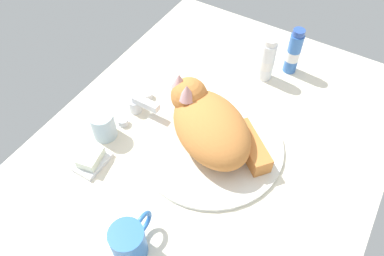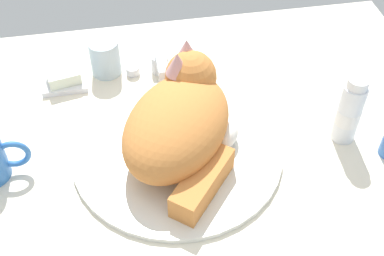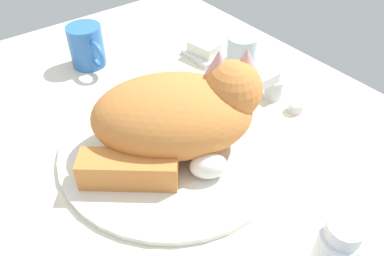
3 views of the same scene
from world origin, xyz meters
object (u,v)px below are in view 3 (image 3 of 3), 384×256
at_px(faucet, 270,88).
at_px(coffee_mug, 87,47).
at_px(soap_bar, 204,47).
at_px(rinse_cup, 241,54).
at_px(cat, 181,113).

distance_m(faucet, coffee_mug, 0.39).
relative_size(faucet, soap_bar, 2.23).
bearing_deg(rinse_cup, coffee_mug, -130.87).
bearing_deg(faucet, soap_bar, -179.70).
xyz_separation_m(faucet, cat, (0.01, -0.21, 0.05)).
bearing_deg(rinse_cup, cat, -63.81).
xyz_separation_m(faucet, rinse_cup, (-0.11, 0.03, 0.01)).
bearing_deg(faucet, rinse_cup, 166.09).
xyz_separation_m(coffee_mug, soap_bar, (0.12, 0.22, -0.02)).
xyz_separation_m(faucet, coffee_mug, (-0.32, -0.22, 0.02)).
bearing_deg(rinse_cup, faucet, -13.91).
height_order(faucet, cat, cat).
relative_size(faucet, rinse_cup, 1.86).
height_order(cat, soap_bar, cat).
relative_size(cat, coffee_mug, 2.79).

